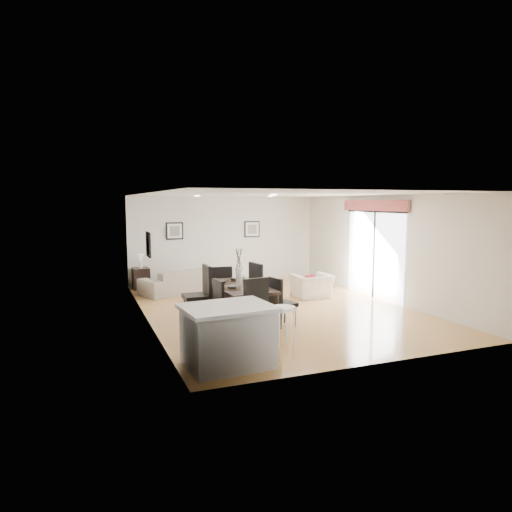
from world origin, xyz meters
name	(u,v)px	position (x,y,z in m)	size (l,w,h in m)	color
ground	(276,308)	(0.00, 0.00, 0.00)	(8.00, 8.00, 0.00)	#B18A48
wall_back	(225,239)	(0.00, 4.00, 1.35)	(6.00, 0.04, 2.70)	silver
wall_front	(381,279)	(0.00, -4.00, 1.35)	(6.00, 0.04, 2.70)	silver
wall_left	(146,258)	(-3.00, 0.00, 1.35)	(0.04, 8.00, 2.70)	silver
wall_right	(382,248)	(3.00, 0.00, 1.35)	(0.04, 8.00, 2.70)	silver
ceiling	(276,194)	(0.00, 0.00, 2.70)	(6.00, 8.00, 0.02)	white
sofa	(182,280)	(-1.67, 2.74, 0.34)	(2.31, 0.90, 0.67)	gray
armchair	(312,286)	(1.39, 0.80, 0.31)	(0.95, 0.83, 0.62)	beige
courtyard_plant_a	(458,280)	(5.68, 0.08, 0.32)	(0.57, 0.50, 0.63)	#385A26
courtyard_plant_b	(428,274)	(5.73, 1.32, 0.31)	(0.34, 0.34, 0.61)	#385A26
dining_table	(239,289)	(-1.26, -0.97, 0.73)	(1.06, 1.99, 0.81)	black
dining_chair_wnear	(213,304)	(-1.95, -1.45, 0.58)	(0.50, 0.50, 1.04)	black
dining_chair_wfar	(201,290)	(-1.94, -0.49, 0.67)	(0.54, 0.54, 1.19)	black
dining_chair_enear	(280,299)	(-0.57, -1.48, 0.57)	(0.54, 0.54, 1.01)	black
dining_chair_efar	(261,286)	(-0.59, -0.50, 0.67)	(0.60, 0.60, 1.19)	black
dining_chair_head	(260,306)	(-1.28, -2.18, 0.63)	(0.59, 0.59, 1.13)	black
dining_chair_foot	(221,286)	(-1.28, 0.24, 0.59)	(0.53, 0.53, 1.05)	black
vase	(239,271)	(-1.26, -0.97, 1.11)	(0.93, 1.47, 0.77)	white
coffee_table	(231,293)	(-0.72, 1.20, 0.21)	(1.03, 0.62, 0.41)	black
side_table	(141,278)	(-2.67, 3.67, 0.31)	(0.46, 0.46, 0.62)	black
table_lamp	(140,259)	(-2.67, 3.67, 0.88)	(0.22, 0.22, 0.41)	white
cushion	(310,280)	(1.30, 0.71, 0.48)	(0.26, 0.08, 0.26)	maroon
kitchen_island	(228,336)	(-2.23, -3.23, 0.48)	(1.44, 1.15, 0.95)	silver
bar_stool	(283,314)	(-1.29, -3.23, 0.73)	(0.39, 0.39, 0.85)	white
framed_print_back_left	(175,231)	(-1.60, 3.97, 1.65)	(0.52, 0.04, 0.52)	black
framed_print_back_right	(252,229)	(0.90, 3.97, 1.65)	(0.52, 0.04, 0.52)	black
framed_print_left_wall	(148,244)	(-2.97, -0.20, 1.65)	(0.04, 0.52, 0.52)	black
sliding_door	(374,235)	(2.96, 0.30, 1.66)	(0.12, 2.70, 2.57)	white
courtyard	(451,255)	(6.16, 0.87, 0.92)	(6.00, 6.00, 2.00)	gray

